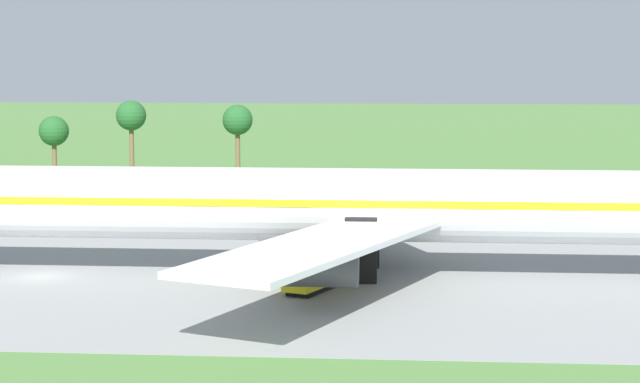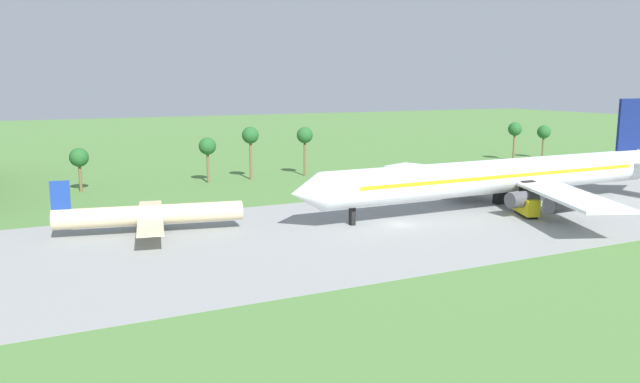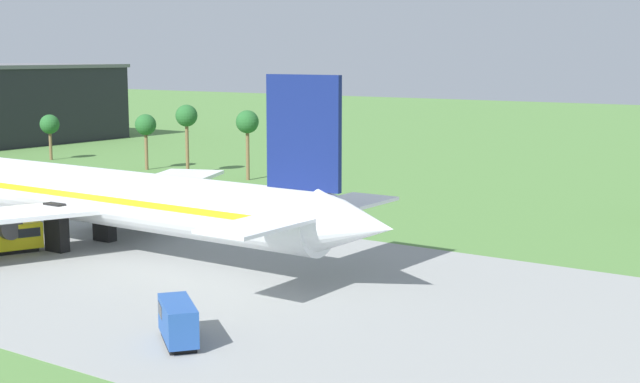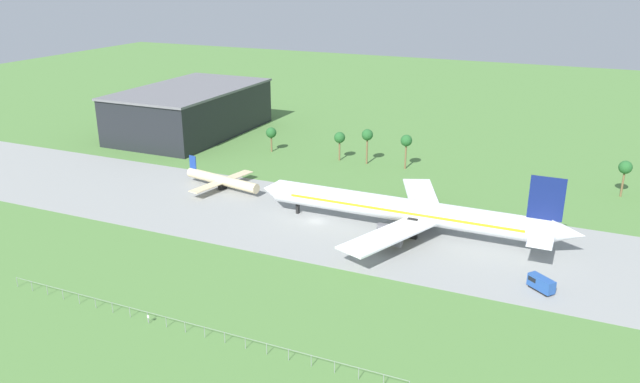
{
  "view_description": "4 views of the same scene",
  "coord_description": "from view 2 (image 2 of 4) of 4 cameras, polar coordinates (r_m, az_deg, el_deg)",
  "views": [
    {
      "loc": [
        28.26,
        -85.4,
        17.19
      ],
      "look_at": [
        21.24,
        2.78,
        6.47
      ],
      "focal_mm": 65.0,
      "sensor_mm": 36.0,
      "label": 1
    },
    {
      "loc": [
        -50.38,
        -75.85,
        21.0
      ],
      "look_at": [
        -11.87,
        2.78,
        5.47
      ],
      "focal_mm": 35.0,
      "sensor_mm": 36.0,
      "label": 2
    },
    {
      "loc": [
        95.69,
        -56.93,
        19.48
      ],
      "look_at": [
        54.35,
        2.78,
        8.29
      ],
      "focal_mm": 50.0,
      "sensor_mm": 36.0,
      "label": 3
    },
    {
      "loc": [
        59.29,
        -130.55,
        59.51
      ],
      "look_at": [
        -1.31,
        5.0,
        6.0
      ],
      "focal_mm": 35.0,
      "sensor_mm": 36.0,
      "label": 4
    }
  ],
  "objects": [
    {
      "name": "palm_tree_row",
      "position": [
        143.31,
        1.71,
        4.82
      ],
      "size": [
        123.06,
        3.6,
        11.4
      ],
      "color": "brown",
      "rests_on": "ground_plane"
    },
    {
      "name": "taxiway_strip",
      "position": [
        93.44,
        7.32,
        -3.01
      ],
      "size": [
        320.0,
        44.0,
        0.02
      ],
      "color": "gray",
      "rests_on": "ground_plane"
    },
    {
      "name": "catering_van",
      "position": [
        103.82,
        18.31,
        -1.24
      ],
      "size": [
        4.27,
        6.55,
        2.95
      ],
      "color": "black",
      "rests_on": "ground_plane"
    },
    {
      "name": "regional_aircraft",
      "position": [
        90.02,
        -15.33,
        -2.1
      ],
      "size": [
        25.63,
        23.23,
        7.91
      ],
      "color": "beige",
      "rests_on": "ground_plane"
    },
    {
      "name": "jet_airliner",
      "position": [
        108.58,
        16.7,
        1.38
      ],
      "size": [
        77.77,
        53.86,
        17.86
      ],
      "color": "white",
      "rests_on": "ground_plane"
    },
    {
      "name": "ground_plane",
      "position": [
        93.45,
        7.32,
        -3.01
      ],
      "size": [
        600.0,
        600.0,
        0.0
      ],
      "primitive_type": "plane",
      "color": "#517F3D"
    }
  ]
}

